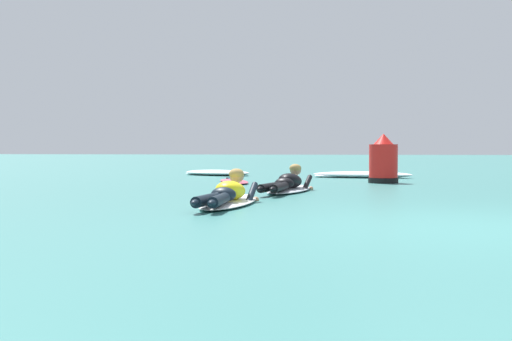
% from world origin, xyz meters
% --- Properties ---
extents(ground_plane, '(120.00, 120.00, 0.00)m').
position_xyz_m(ground_plane, '(0.00, 10.00, 0.00)').
color(ground_plane, '#387A75').
extents(surfer_near, '(0.66, 2.64, 0.54)m').
position_xyz_m(surfer_near, '(-2.92, 2.17, 0.13)').
color(surfer_near, white).
rests_on(surfer_near, ground).
extents(surfer_far, '(0.87, 2.64, 0.54)m').
position_xyz_m(surfer_far, '(-2.43, 5.00, 0.14)').
color(surfer_far, silver).
rests_on(surfer_far, ground).
extents(drifting_surfboard, '(1.22, 2.05, 0.16)m').
position_xyz_m(drifting_surfboard, '(-4.00, 8.06, 0.03)').
color(drifting_surfboard, '#E54C66').
rests_on(drifting_surfboard, ground).
extents(whitewater_front, '(2.67, 1.03, 0.17)m').
position_xyz_m(whitewater_front, '(-1.16, 11.08, 0.08)').
color(whitewater_front, white).
rests_on(whitewater_front, ground).
extents(whitewater_mid_right, '(2.36, 1.82, 0.16)m').
position_xyz_m(whitewater_mid_right, '(-5.26, 12.00, 0.07)').
color(whitewater_mid_right, white).
rests_on(whitewater_mid_right, ground).
extents(channel_marker_buoy, '(0.67, 0.67, 1.11)m').
position_xyz_m(channel_marker_buoy, '(-0.68, 8.52, 0.45)').
color(channel_marker_buoy, red).
rests_on(channel_marker_buoy, ground).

